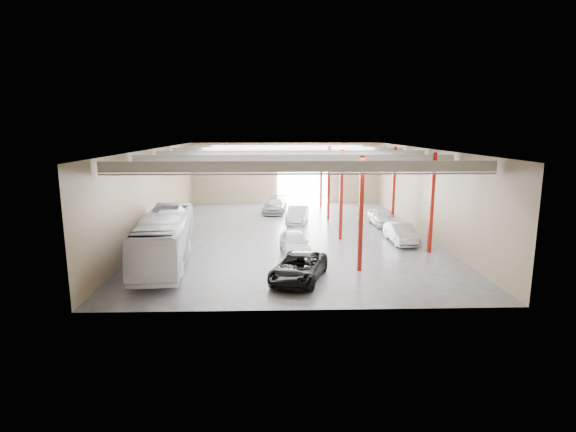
{
  "coord_description": "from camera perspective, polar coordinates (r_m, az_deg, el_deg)",
  "views": [
    {
      "loc": [
        -1.4,
        -36.26,
        8.53
      ],
      "look_at": [
        -0.38,
        -3.59,
        2.2
      ],
      "focal_mm": 28.0,
      "sensor_mm": 36.0,
      "label": 1
    }
  ],
  "objects": [
    {
      "name": "car_row_c",
      "position": [
        46.61,
        -1.69,
        1.37
      ],
      "size": [
        2.76,
        5.49,
        1.53
      ],
      "primitive_type": "imported",
      "rotation": [
        0.0,
        0.0,
        -0.12
      ],
      "color": "gray",
      "rests_on": "ground"
    },
    {
      "name": "car_row_a",
      "position": [
        31.27,
        0.85,
        -3.39
      ],
      "size": [
        2.26,
        4.75,
        1.57
      ],
      "primitive_type": "imported",
      "rotation": [
        0.0,
        0.0,
        0.09
      ],
      "color": "silver",
      "rests_on": "ground"
    },
    {
      "name": "car_right_near",
      "position": [
        35.25,
        14.17,
        -2.11
      ],
      "size": [
        1.74,
        4.68,
        1.53
      ],
      "primitive_type": "imported",
      "rotation": [
        0.0,
        0.0,
        0.03
      ],
      "color": "#B8B8BD",
      "rests_on": "ground"
    },
    {
      "name": "car_right_far",
      "position": [
        41.26,
        11.83,
        -0.11
      ],
      "size": [
        2.1,
        4.65,
        1.55
      ],
      "primitive_type": "imported",
      "rotation": [
        0.0,
        0.0,
        0.06
      ],
      "color": "silver",
      "rests_on": "ground"
    },
    {
      "name": "black_sedan",
      "position": [
        25.82,
        1.37,
        -6.57
      ],
      "size": [
        4.04,
        5.93,
        1.51
      ],
      "primitive_type": "imported",
      "rotation": [
        0.0,
        0.0,
        -0.31
      ],
      "color": "black",
      "rests_on": "ground"
    },
    {
      "name": "depot_shell",
      "position": [
        36.94,
        0.6,
        5.44
      ],
      "size": [
        22.12,
        32.12,
        7.06
      ],
      "color": "#48474D",
      "rests_on": "ground"
    },
    {
      "name": "car_row_b",
      "position": [
        41.54,
        1.21,
        0.22
      ],
      "size": [
        2.44,
        4.98,
        1.57
      ],
      "primitive_type": "imported",
      "rotation": [
        0.0,
        0.0,
        -0.17
      ],
      "color": "silver",
      "rests_on": "ground"
    },
    {
      "name": "coach_bus",
      "position": [
        29.93,
        -15.35,
        -2.76
      ],
      "size": [
        3.93,
        11.95,
        3.27
      ],
      "primitive_type": "imported",
      "rotation": [
        0.0,
        0.0,
        0.1
      ],
      "color": "white",
      "rests_on": "ground"
    }
  ]
}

